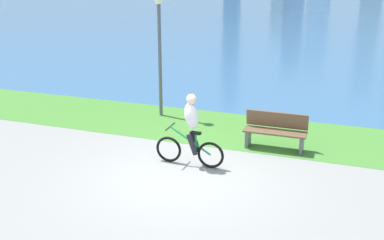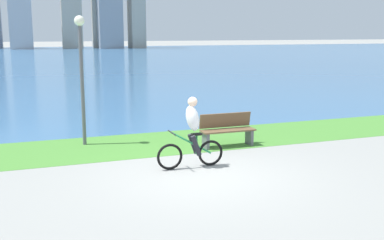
% 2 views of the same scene
% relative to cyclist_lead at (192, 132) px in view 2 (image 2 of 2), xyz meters
% --- Properties ---
extents(ground_plane, '(300.00, 300.00, 0.00)m').
position_rel_cyclist_lead_xyz_m(ground_plane, '(0.00, -0.66, -0.83)').
color(ground_plane, gray).
extents(grass_strip_bayside, '(120.00, 2.83, 0.01)m').
position_rel_cyclist_lead_xyz_m(grass_strip_bayside, '(0.00, 2.55, -0.82)').
color(grass_strip_bayside, '#478433').
rests_on(grass_strip_bayside, ground).
extents(bay_water_surface, '(300.00, 88.20, 0.00)m').
position_rel_cyclist_lead_xyz_m(bay_water_surface, '(0.00, 48.07, -0.83)').
color(bay_water_surface, '#386693').
rests_on(bay_water_surface, ground).
extents(cyclist_lead, '(1.60, 0.52, 1.65)m').
position_rel_cyclist_lead_xyz_m(cyclist_lead, '(0.00, 0.00, 0.00)').
color(cyclist_lead, black).
rests_on(cyclist_lead, ground).
extents(bench_near_path, '(1.50, 0.47, 0.90)m').
position_rel_cyclist_lead_xyz_m(bench_near_path, '(1.60, 1.60, -0.38)').
color(bench_near_path, brown).
rests_on(bench_near_path, ground).
extents(lamppost_tall, '(0.28, 0.28, 3.51)m').
position_rel_cyclist_lead_xyz_m(lamppost_tall, '(-2.06, 3.09, 1.51)').
color(lamppost_tall, '#595960').
rests_on(lamppost_tall, ground).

